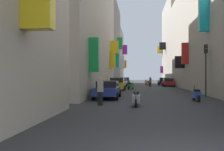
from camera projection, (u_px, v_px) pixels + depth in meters
ground_plane at (147, 89)px, 34.34m from camera, size 140.00×140.00×0.00m
building_left_mid_b at (77, 10)px, 27.49m from camera, size 7.11×22.71×18.43m
building_left_mid_c at (102, 45)px, 46.03m from camera, size 7.15×14.59×15.12m
building_left_far at (110, 57)px, 59.15m from camera, size 7.15×11.80×12.61m
building_right_mid_a at (209, 34)px, 31.90m from camera, size 7.25×28.55×14.53m
building_right_mid_b at (179, 43)px, 54.74m from camera, size 7.38×17.33×18.20m
parked_car_red at (168, 82)px, 41.68m from camera, size 1.86×4.06×1.37m
parked_car_silver at (122, 82)px, 42.51m from camera, size 1.97×4.25×1.46m
parked_car_yellow at (117, 84)px, 30.48m from camera, size 1.98×4.32×1.58m
parked_car_blue at (108, 89)px, 19.72m from camera, size 1.96×4.33×1.40m
parked_car_black at (164, 81)px, 46.72m from camera, size 2.02×4.43×1.45m
parked_car_green at (125, 81)px, 51.16m from camera, size 2.02×3.94×1.46m
scooter_green at (131, 86)px, 32.62m from camera, size 0.82×1.87×1.13m
scooter_blue at (196, 95)px, 17.44m from camera, size 0.47×1.83×1.13m
scooter_white at (146, 82)px, 49.17m from camera, size 0.54×1.82×1.13m
scooter_orange at (148, 83)px, 42.91m from camera, size 0.63×1.94×1.13m
scooter_silver at (136, 98)px, 14.68m from camera, size 0.47×1.88×1.13m
pedestrian_crossing at (100, 91)px, 15.07m from camera, size 0.52×0.52×1.71m
pedestrian_near_left at (150, 82)px, 40.39m from camera, size 0.53×0.53×1.64m
traffic_light_near_corner at (206, 61)px, 21.20m from camera, size 0.26×0.34×4.51m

